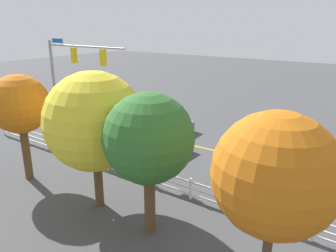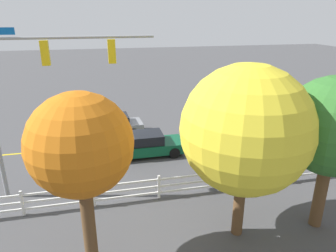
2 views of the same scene
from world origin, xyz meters
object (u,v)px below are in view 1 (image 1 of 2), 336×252
car_0 (158,139)px  tree_3 (20,105)px  tree_1 (275,175)px  tree_2 (149,139)px  car_1 (323,181)px  tree_4 (94,122)px  car_2 (166,122)px  pedestrian (81,133)px

car_0 → tree_3: tree_3 is taller
tree_1 → tree_2: (5.13, -0.63, -0.15)m
tree_1 → tree_3: tree_1 is taller
car_1 → tree_4: size_ratio=0.65×
car_2 → tree_4: (-4.18, 11.44, 3.56)m
pedestrian → tree_4: bearing=-32.4°
car_1 → tree_2: 9.99m
car_0 → tree_2: (-5.57, 7.94, 3.49)m
car_0 → pedestrian: 5.53m
car_1 → pedestrian: size_ratio=2.50×
car_2 → tree_3: bearing=81.0°
tree_3 → car_0: bearing=-111.4°
car_0 → tree_2: tree_2 is taller
car_1 → tree_4: tree_4 is taller
pedestrian → tree_3: 6.40m
car_0 → car_2: 4.18m
car_2 → car_1: bearing=159.9°
tree_1 → tree_3: (13.84, -0.57, -0.01)m
car_1 → pedestrian: (15.61, 2.61, 0.27)m
car_2 → tree_3: tree_3 is taller
car_1 → tree_1: 9.13m
car_0 → tree_1: bearing=-38.9°
tree_1 → tree_2: tree_1 is taller
car_0 → car_2: (1.89, -3.73, 0.00)m
tree_4 → tree_1: bearing=174.2°
pedestrian → tree_3: (-1.62, 5.20, 3.37)m
car_0 → car_1: size_ratio=1.02×
tree_3 → tree_4: (-5.43, -0.29, -0.06)m
car_0 → car_1: car_0 is taller
car_2 → tree_4: 12.70m
car_0 → car_2: car_2 is taller
tree_3 → tree_4: 5.43m
tree_1 → car_1: bearing=-91.0°
pedestrian → tree_1: tree_1 is taller
car_1 → tree_3: size_ratio=0.71×
car_0 → pedestrian: pedestrian is taller
pedestrian → tree_3: tree_3 is taller
car_2 → tree_4: size_ratio=0.69×
tree_2 → tree_1: bearing=173.0°
car_0 → tree_3: (3.14, 8.01, 3.62)m
car_2 → tree_1: tree_1 is taller
car_0 → pedestrian: bearing=-149.7°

